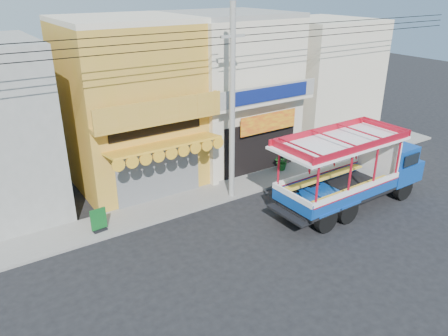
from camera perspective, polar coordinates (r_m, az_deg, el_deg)
name	(u,v)px	position (r m, az deg, el deg)	size (l,w,h in m)	color
ground	(292,220)	(19.66, 8.90, -6.74)	(90.00, 90.00, 0.00)	black
sidewalk	(240,186)	(22.37, 2.09, -2.40)	(30.00, 2.00, 0.12)	slate
shophouse_left	(130,104)	(22.48, -12.21, 8.23)	(6.00, 7.50, 8.24)	#BA9029
shophouse_right	(229,89)	(25.20, 0.69, 10.34)	(6.00, 6.75, 8.24)	beige
party_pilaster	(214,111)	(21.11, -1.34, 7.48)	(0.35, 0.30, 8.00)	beige
filler_building_right	(318,80)	(29.70, 12.12, 11.21)	(6.00, 6.00, 7.60)	beige
utility_pole	(235,96)	(19.68, 1.45, 9.41)	(28.00, 0.26, 9.00)	gray
songthaew_truck	(360,168)	(21.12, 17.32, 0.00)	(7.94, 2.79, 3.69)	black
green_sign	(99,222)	(18.94, -16.03, -6.76)	(0.67, 0.35, 1.02)	black
potted_plant_a	(281,161)	(24.22, 7.49, 0.86)	(0.85, 0.74, 0.95)	#18561D
potted_plant_c	(308,151)	(25.87, 10.96, 2.14)	(0.54, 0.54, 0.97)	#18561D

